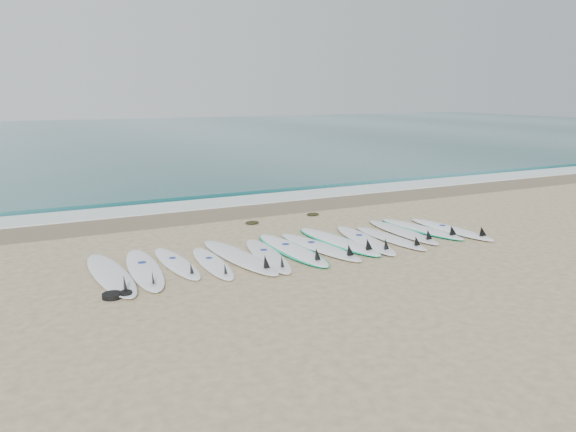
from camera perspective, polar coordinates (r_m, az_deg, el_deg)
name	(u,v)px	position (r m, az deg, el deg)	size (l,w,h in m)	color
ground	(303,249)	(11.89, 1.56, -3.39)	(120.00, 120.00, 0.00)	tan
ocean	(89,138)	(43.03, -19.58, 7.50)	(120.00, 55.00, 0.03)	#266165
wet_sand_band	(233,212)	(15.51, -5.63, 0.36)	(120.00, 1.80, 0.01)	#6D5F48
foam_band	(216,203)	(16.80, -7.36, 1.31)	(120.00, 1.40, 0.04)	silver
wave_crest	(200,194)	(18.19, -8.94, 2.22)	(120.00, 1.00, 0.10)	#266165
surfboard_0	(111,275)	(10.56, -17.51, -5.71)	(0.76, 2.91, 0.37)	silver
surfboard_1	(145,269)	(10.70, -14.34, -5.27)	(0.78, 2.80, 0.35)	white
surfboard_2	(177,263)	(10.97, -11.18, -4.73)	(0.59, 2.38, 0.30)	white
surfboard_3	(213,263)	(10.86, -7.62, -4.78)	(0.60, 2.32, 0.29)	white
surfboard_4	(240,257)	(11.16, -4.87, -4.16)	(0.93, 2.96, 0.37)	white
surfboard_5	(268,256)	(11.24, -2.01, -4.04)	(0.89, 2.65, 0.33)	silver
surfboard_6	(293,250)	(11.67, 0.48, -3.43)	(0.75, 2.83, 0.36)	white
surfboard_7	(321,247)	(11.86, 3.38, -3.16)	(0.94, 2.72, 0.34)	white
surfboard_8	(339,241)	(12.35, 5.20, -2.58)	(0.95, 2.86, 0.36)	white
surfboard_9	(366,240)	(12.50, 7.91, -2.43)	(0.92, 2.73, 0.34)	white
surfboard_10	(392,238)	(12.77, 10.48, -2.24)	(0.60, 2.42, 0.31)	white
surfboard_11	(404,232)	(13.37, 11.68, -1.59)	(0.60, 2.62, 0.33)	silver
surfboard_12	(422,229)	(13.80, 13.46, -1.28)	(0.95, 2.63, 0.33)	white
surfboard_13	(453,229)	(13.90, 16.37, -1.31)	(0.71, 2.62, 0.33)	white
seaweed_near	(252,223)	(14.16, -3.66, -0.67)	(0.36, 0.28, 0.07)	black
seaweed_far	(313,214)	(15.11, 2.54, 0.19)	(0.35, 0.27, 0.07)	black
leash_coil	(115,295)	(9.56, -17.14, -7.69)	(0.46, 0.36, 0.11)	black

